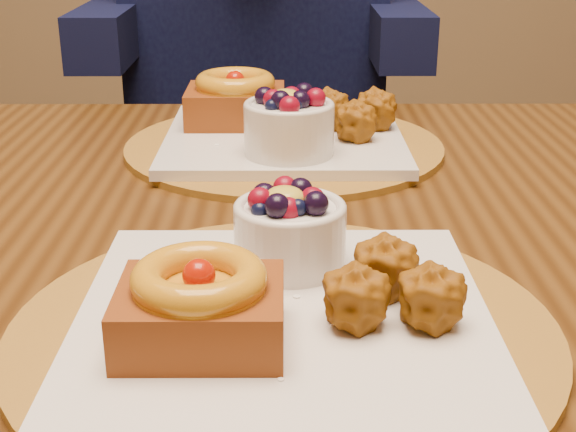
% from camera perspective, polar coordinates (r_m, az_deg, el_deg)
% --- Properties ---
extents(dining_table, '(1.60, 0.90, 0.76)m').
position_cam_1_polar(dining_table, '(0.79, -0.28, -5.28)').
color(dining_table, '#351D09').
rests_on(dining_table, ground).
extents(place_setting_near, '(0.38, 0.38, 0.08)m').
position_cam_1_polar(place_setting_near, '(0.55, -0.56, -6.13)').
color(place_setting_near, brown).
rests_on(place_setting_near, dining_table).
extents(place_setting_far, '(0.38, 0.38, 0.09)m').
position_cam_1_polar(place_setting_far, '(0.95, -0.50, 6.31)').
color(place_setting_far, brown).
rests_on(place_setting_far, dining_table).
extents(chair_far, '(0.50, 0.50, 0.82)m').
position_cam_1_polar(chair_far, '(1.66, 0.93, 1.22)').
color(chair_far, black).
rests_on(chair_far, ground).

